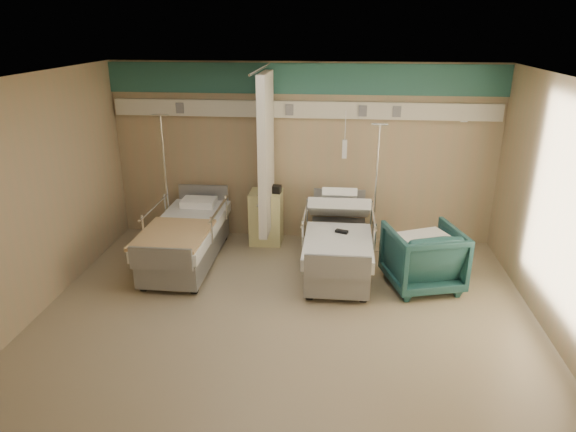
{
  "coord_description": "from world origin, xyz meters",
  "views": [
    {
      "loc": [
        0.57,
        -5.37,
        3.33
      ],
      "look_at": [
        -0.04,
        0.6,
        1.07
      ],
      "focal_mm": 32.0,
      "sensor_mm": 36.0,
      "label": 1
    }
  ],
  "objects_px": {
    "bedside_cabinet": "(266,217)",
    "iv_stand_left": "(169,218)",
    "bed_right": "(338,250)",
    "bed_left": "(187,243)",
    "visitor_armchair": "(423,257)",
    "iv_stand_right": "(374,224)"
  },
  "relations": [
    {
      "from": "bed_right",
      "to": "iv_stand_left",
      "type": "xyz_separation_m",
      "value": [
        -2.68,
        0.7,
        0.11
      ]
    },
    {
      "from": "bed_right",
      "to": "bed_left",
      "type": "xyz_separation_m",
      "value": [
        -2.2,
        0.0,
        0.0
      ]
    },
    {
      "from": "bedside_cabinet",
      "to": "visitor_armchair",
      "type": "bearing_deg",
      "value": -29.0
    },
    {
      "from": "bedside_cabinet",
      "to": "iv_stand_left",
      "type": "distance_m",
      "value": 1.54
    },
    {
      "from": "iv_stand_left",
      "to": "bedside_cabinet",
      "type": "bearing_deg",
      "value": 7.38
    },
    {
      "from": "bed_left",
      "to": "iv_stand_left",
      "type": "height_order",
      "value": "iv_stand_left"
    },
    {
      "from": "bed_left",
      "to": "bedside_cabinet",
      "type": "xyz_separation_m",
      "value": [
        1.05,
        0.9,
        0.11
      ]
    },
    {
      "from": "bed_right",
      "to": "bed_left",
      "type": "relative_size",
      "value": 1.0
    },
    {
      "from": "bed_left",
      "to": "bedside_cabinet",
      "type": "relative_size",
      "value": 2.54
    },
    {
      "from": "bed_right",
      "to": "bedside_cabinet",
      "type": "relative_size",
      "value": 2.54
    },
    {
      "from": "bedside_cabinet",
      "to": "bed_right",
      "type": "bearing_deg",
      "value": -38.05
    },
    {
      "from": "iv_stand_right",
      "to": "iv_stand_left",
      "type": "height_order",
      "value": "iv_stand_left"
    },
    {
      "from": "iv_stand_right",
      "to": "iv_stand_left",
      "type": "distance_m",
      "value": 3.22
    },
    {
      "from": "bed_right",
      "to": "iv_stand_left",
      "type": "distance_m",
      "value": 2.77
    },
    {
      "from": "bedside_cabinet",
      "to": "iv_stand_left",
      "type": "height_order",
      "value": "iv_stand_left"
    },
    {
      "from": "bed_left",
      "to": "visitor_armchair",
      "type": "bearing_deg",
      "value": -6.19
    },
    {
      "from": "bed_left",
      "to": "visitor_armchair",
      "type": "height_order",
      "value": "visitor_armchair"
    },
    {
      "from": "visitor_armchair",
      "to": "bed_left",
      "type": "bearing_deg",
      "value": -21.68
    },
    {
      "from": "visitor_armchair",
      "to": "bedside_cabinet",
      "type": "bearing_deg",
      "value": -44.49
    },
    {
      "from": "bed_right",
      "to": "bedside_cabinet",
      "type": "distance_m",
      "value": 1.46
    },
    {
      "from": "bed_right",
      "to": "bedside_cabinet",
      "type": "height_order",
      "value": "bedside_cabinet"
    },
    {
      "from": "visitor_armchair",
      "to": "iv_stand_right",
      "type": "height_order",
      "value": "iv_stand_right"
    }
  ]
}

